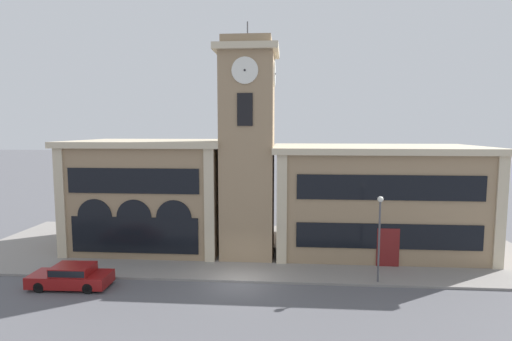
% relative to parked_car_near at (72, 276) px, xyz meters
% --- Properties ---
extents(ground_plane, '(300.00, 300.00, 0.00)m').
position_rel_parked_car_near_xyz_m(ground_plane, '(9.99, 1.44, -0.72)').
color(ground_plane, '#56565B').
extents(sidewalk_kerb, '(42.70, 14.25, 0.15)m').
position_rel_parked_car_near_xyz_m(sidewalk_kerb, '(9.99, 8.57, -0.64)').
color(sidewalk_kerb, gray).
rests_on(sidewalk_kerb, ground_plane).
extents(clock_tower, '(4.45, 4.45, 17.04)m').
position_rel_parked_car_near_xyz_m(clock_tower, '(9.99, 6.77, 7.26)').
color(clock_tower, '#937A5B').
rests_on(clock_tower, ground_plane).
extents(town_hall_left_wing, '(12.24, 9.50, 8.58)m').
position_rel_parked_car_near_xyz_m(town_hall_left_wing, '(2.04, 9.26, 3.60)').
color(town_hall_left_wing, '#937A5B').
rests_on(town_hall_left_wing, ground_plane).
extents(town_hall_right_wing, '(15.87, 9.50, 8.19)m').
position_rel_parked_car_near_xyz_m(town_hall_right_wing, '(19.75, 9.27, 3.40)').
color(town_hall_right_wing, '#937A5B').
rests_on(town_hall_right_wing, ground_plane).
extents(parked_car_near, '(4.74, 1.99, 1.38)m').
position_rel_parked_car_near_xyz_m(parked_car_near, '(0.00, 0.00, 0.00)').
color(parked_car_near, maroon).
rests_on(parked_car_near, ground_plane).
extents(street_lamp, '(0.36, 0.36, 5.32)m').
position_rel_parked_car_near_xyz_m(street_lamp, '(18.47, 1.95, 2.96)').
color(street_lamp, '#4C4C51').
rests_on(street_lamp, sidewalk_kerb).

